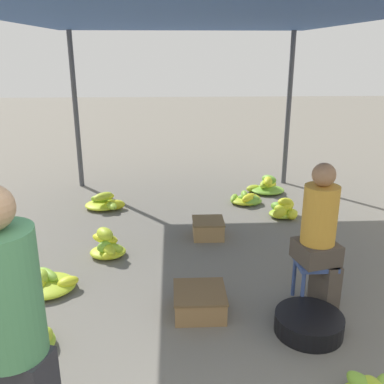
{
  "coord_description": "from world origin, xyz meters",
  "views": [
    {
      "loc": [
        -0.19,
        -1.35,
        2.23
      ],
      "look_at": [
        0.0,
        2.67,
        0.88
      ],
      "focal_mm": 40.0,
      "sensor_mm": 36.0,
      "label": 1
    }
  ],
  "objects": [
    {
      "name": "banana_pile_right_1",
      "position": [
        1.33,
        5.21,
        0.1
      ],
      "size": [
        0.63,
        0.51,
        0.29
      ],
      "color": "yellow",
      "rests_on": "ground"
    },
    {
      "name": "canopy_post_back_right",
      "position": [
        1.75,
        5.73,
        1.25
      ],
      "size": [
        0.08,
        0.08,
        2.51
      ],
      "primitive_type": "cylinder",
      "color": "#4C4C51",
      "rests_on": "ground"
    },
    {
      "name": "canopy_post_back_left",
      "position": [
        -1.75,
        5.73,
        1.25
      ],
      "size": [
        0.08,
        0.08,
        2.51
      ],
      "primitive_type": "cylinder",
      "color": "#4C4C51",
      "rests_on": "ground"
    },
    {
      "name": "canopy_tarp",
      "position": [
        0.0,
        3.01,
        2.53
      ],
      "size": [
        3.89,
        5.83,
        0.04
      ],
      "primitive_type": "cube",
      "color": "#33569E",
      "rests_on": "canopy_post_front_left"
    },
    {
      "name": "vendor_seated",
      "position": [
        1.09,
        2.01,
        0.7
      ],
      "size": [
        0.41,
        0.41,
        1.33
      ],
      "color": "#4C4238",
      "rests_on": "ground"
    },
    {
      "name": "vendor_foreground",
      "position": [
        -1.01,
        0.48,
        0.86
      ],
      "size": [
        0.45,
        0.45,
        1.66
      ],
      "color": "#2D2D33",
      "rests_on": "ground"
    },
    {
      "name": "stool",
      "position": [
        1.07,
        2.02,
        0.35
      ],
      "size": [
        0.34,
        0.34,
        0.43
      ],
      "color": "#384C84",
      "rests_on": "ground"
    },
    {
      "name": "crate_near",
      "position": [
        0.03,
        1.92,
        0.11
      ],
      "size": [
        0.46,
        0.46,
        0.22
      ],
      "color": "olive",
      "rests_on": "ground"
    },
    {
      "name": "banana_pile_right_2",
      "position": [
        1.35,
        4.14,
        0.1
      ],
      "size": [
        0.44,
        0.48,
        0.26
      ],
      "color": "yellow",
      "rests_on": "ground"
    },
    {
      "name": "banana_pile_left_0",
      "position": [
        -1.18,
        4.6,
        0.08
      ],
      "size": [
        0.6,
        0.61,
        0.26
      ],
      "color": "yellow",
      "rests_on": "ground"
    },
    {
      "name": "banana_pile_left_1",
      "position": [
        -1.44,
        2.36,
        0.07
      ],
      "size": [
        0.65,
        0.52,
        0.2
      ],
      "color": "yellow",
      "rests_on": "ground"
    },
    {
      "name": "banana_pile_left_2",
      "position": [
        -0.93,
        3.04,
        0.13
      ],
      "size": [
        0.42,
        0.42,
        0.34
      ],
      "color": "#BACF2B",
      "rests_on": "ground"
    },
    {
      "name": "banana_pile_right_3",
      "position": [
        0.92,
        4.69,
        0.07
      ],
      "size": [
        0.53,
        0.45,
        0.2
      ],
      "color": "yellow",
      "rests_on": "ground"
    },
    {
      "name": "crate_mid",
      "position": [
        0.24,
        3.53,
        0.11
      ],
      "size": [
        0.39,
        0.39,
        0.22
      ],
      "color": "#9E7A4C",
      "rests_on": "ground"
    },
    {
      "name": "basin_black",
      "position": [
        0.91,
        1.6,
        0.08
      ],
      "size": [
        0.56,
        0.56,
        0.16
      ],
      "color": "black",
      "rests_on": "ground"
    },
    {
      "name": "banana_pile_left_3",
      "position": [
        -1.37,
        1.47,
        0.06
      ],
      "size": [
        0.54,
        0.62,
        0.17
      ],
      "color": "#C8D428",
      "rests_on": "ground"
    }
  ]
}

